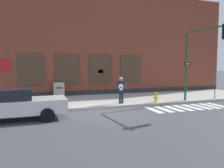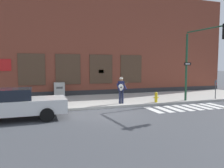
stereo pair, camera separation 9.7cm
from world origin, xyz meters
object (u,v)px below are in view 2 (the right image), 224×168
object	(u,v)px
fire_hydrant	(156,97)
traffic_light	(202,51)
utility_box	(59,90)
busker	(121,89)
red_car	(16,104)
parking_meter	(216,86)

from	to	relation	value
fire_hydrant	traffic_light	bearing A→B (deg)	-26.42
traffic_light	utility_box	bearing A→B (deg)	145.00
busker	fire_hydrant	distance (m)	2.53
traffic_light	utility_box	distance (m)	10.84
busker	traffic_light	world-z (taller)	traffic_light
red_car	utility_box	distance (m)	6.83
utility_box	traffic_light	bearing A→B (deg)	-35.00
busker	parking_meter	size ratio (longest dim) A/B	1.21
parking_meter	fire_hydrant	size ratio (longest dim) A/B	2.05
busker	traffic_light	distance (m)	5.76
busker	utility_box	bearing A→B (deg)	128.84
red_car	parking_meter	size ratio (longest dim) A/B	3.22
traffic_light	fire_hydrant	size ratio (longest dim) A/B	6.97
busker	fire_hydrant	xyz separation A→B (m)	(2.43, -0.28, -0.64)
parking_meter	red_car	bearing A→B (deg)	-173.30
fire_hydrant	utility_box	bearing A→B (deg)	141.81
busker	parking_meter	bearing A→B (deg)	-2.14
busker	traffic_light	bearing A→B (deg)	-17.25
busker	utility_box	size ratio (longest dim) A/B	1.50
parking_meter	utility_box	xyz separation A→B (m)	(-11.04, 4.73, -0.37)
fire_hydrant	parking_meter	bearing A→B (deg)	-0.01
parking_meter	fire_hydrant	distance (m)	5.06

